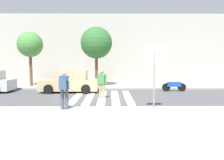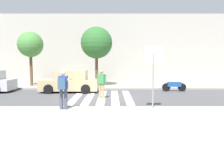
{
  "view_description": "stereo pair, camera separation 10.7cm",
  "coord_description": "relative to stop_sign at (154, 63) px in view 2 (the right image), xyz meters",
  "views": [
    {
      "loc": [
        0.51,
        -13.32,
        2.33
      ],
      "look_at": [
        0.6,
        -0.2,
        1.1
      ],
      "focal_mm": 35.0,
      "sensor_mm": 36.0,
      "label": 1
    },
    {
      "loc": [
        0.62,
        -13.32,
        2.33
      ],
      "look_at": [
        0.6,
        -0.2,
        1.1
      ],
      "focal_mm": 35.0,
      "sensor_mm": 36.0,
      "label": 2
    }
  ],
  "objects": [
    {
      "name": "crosswalk_stripe_1",
      "position": [
        -3.27,
        3.79,
        -2.19
      ],
      "size": [
        0.44,
        5.2,
        0.01
      ],
      "primitive_type": "cube",
      "color": "silver",
      "rests_on": "ground"
    },
    {
      "name": "street_tree_center",
      "position": [
        -3.1,
        8.12,
        1.48
      ],
      "size": [
        2.56,
        2.56,
        4.83
      ],
      "color": "brown",
      "rests_on": "sidewalk_far"
    },
    {
      "name": "crosswalk_stripe_3",
      "position": [
        -1.67,
        3.79,
        -2.19
      ],
      "size": [
        0.44,
        5.2,
        0.01
      ],
      "primitive_type": "cube",
      "color": "silver",
      "rests_on": "ground"
    },
    {
      "name": "stop_sign",
      "position": [
        0.0,
        0.0,
        0.0
      ],
      "size": [
        0.76,
        0.08,
        2.81
      ],
      "color": "gray",
      "rests_on": "sidewalk_near"
    },
    {
      "name": "pedestrian_crossing",
      "position": [
        -2.47,
        3.16,
        -1.22
      ],
      "size": [
        0.55,
        0.36,
        1.72
      ],
      "color": "tan",
      "rests_on": "ground"
    },
    {
      "name": "sidewalk_far",
      "position": [
        -2.47,
        9.59,
        -2.12
      ],
      "size": [
        60.0,
        4.8,
        0.14
      ],
      "primitive_type": "cube",
      "color": "#9E998C",
      "rests_on": "ground"
    },
    {
      "name": "ground_plane",
      "position": [
        -2.47,
        3.59,
        -2.19
      ],
      "size": [
        120.0,
        120.0,
        0.0
      ],
      "primitive_type": "plane",
      "color": "#4C4C4F"
    },
    {
      "name": "building_facade_far",
      "position": [
        -2.47,
        13.99,
        1.21
      ],
      "size": [
        56.0,
        4.0,
        6.8
      ],
      "primitive_type": "cube",
      "color": "#ADA89E",
      "rests_on": "ground"
    },
    {
      "name": "street_tree_west",
      "position": [
        -8.62,
        8.52,
        1.36
      ],
      "size": [
        2.09,
        2.09,
        4.49
      ],
      "color": "brown",
      "rests_on": "sidewalk_far"
    },
    {
      "name": "motorcycle",
      "position": [
        2.72,
        6.19,
        -1.78
      ],
      "size": [
        1.76,
        0.6,
        0.87
      ],
      "color": "black",
      "rests_on": "ground"
    },
    {
      "name": "photographer_with_backpack",
      "position": [
        -3.99,
        -0.25,
        -1.02
      ],
      "size": [
        0.6,
        0.85,
        1.72
      ],
      "color": "#474C60",
      "rests_on": "sidewalk_near"
    },
    {
      "name": "crosswalk_stripe_2",
      "position": [
        -2.47,
        3.79,
        -2.19
      ],
      "size": [
        0.44,
        5.2,
        0.01
      ],
      "primitive_type": "cube",
      "color": "silver",
      "rests_on": "ground"
    },
    {
      "name": "sidewalk_near",
      "position": [
        -2.47,
        -2.61,
        -2.12
      ],
      "size": [
        60.0,
        6.0,
        0.14
      ],
      "primitive_type": "cube",
      "color": "#9E998C",
      "rests_on": "ground"
    },
    {
      "name": "parked_car_tan",
      "position": [
        -4.88,
        5.89,
        -1.47
      ],
      "size": [
        4.1,
        1.92,
        1.55
      ],
      "color": "tan",
      "rests_on": "ground"
    },
    {
      "name": "crosswalk_stripe_0",
      "position": [
        -4.07,
        3.79,
        -2.19
      ],
      "size": [
        0.44,
        5.2,
        0.01
      ],
      "primitive_type": "cube",
      "color": "silver",
      "rests_on": "ground"
    },
    {
      "name": "crosswalk_stripe_4",
      "position": [
        -0.87,
        3.79,
        -2.19
      ],
      "size": [
        0.44,
        5.2,
        0.01
      ],
      "primitive_type": "cube",
      "color": "silver",
      "rests_on": "ground"
    }
  ]
}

